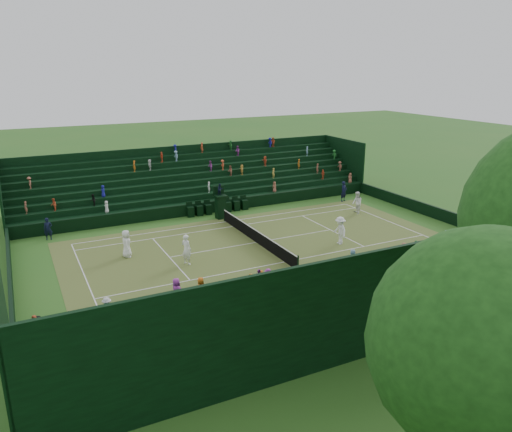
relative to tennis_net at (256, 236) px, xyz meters
The scene contains 17 objects.
ground 0.53m from the tennis_net, ahead, with size 160.00×160.00×0.00m, color #29631F.
court_surface 0.52m from the tennis_net, ahead, with size 12.97×26.77×0.01m, color #3C6A23.
perimeter_wall_north 15.89m from the tennis_net, 90.00° to the left, with size 17.17×0.20×1.00m, color black.
perimeter_wall_south 15.89m from the tennis_net, 90.00° to the right, with size 17.17×0.20×1.00m, color black.
perimeter_wall_east 8.49m from the tennis_net, ahead, with size 0.20×31.77×1.00m, color black.
perimeter_wall_west 8.49m from the tennis_net, behind, with size 0.20×31.77×1.00m, color black.
north_grandstand 12.70m from the tennis_net, ahead, with size 6.60×32.00×4.90m.
south_grandstand 12.70m from the tennis_net, behind, with size 6.60×32.00×4.90m.
tennis_net is the anchor object (origin of this frame).
umpire_chair 6.66m from the tennis_net, behind, with size 0.94×0.94×2.95m.
courtside_chairs 8.18m from the tennis_net, behind, with size 0.56×5.53×1.22m.
player_near_west 8.97m from the tennis_net, 98.70° to the right, with size 0.91×0.59×1.85m, color white.
player_near_east 5.96m from the tennis_net, 74.43° to the right, with size 0.73×0.48×2.00m, color white.
player_far_west 11.29m from the tennis_net, 103.84° to the left, with size 0.93×0.72×1.91m, color white.
player_far_east 5.95m from the tennis_net, 61.26° to the left, with size 1.29×0.75×2.00m, color white.
line_judge_north 13.93m from the tennis_net, 117.72° to the left, with size 0.69×0.45×1.89m, color black.
line_judge_south 15.09m from the tennis_net, 119.02° to the right, with size 0.60×0.39×1.64m, color black.
Camera 1 is at (30.05, -14.96, 12.24)m, focal length 35.00 mm.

